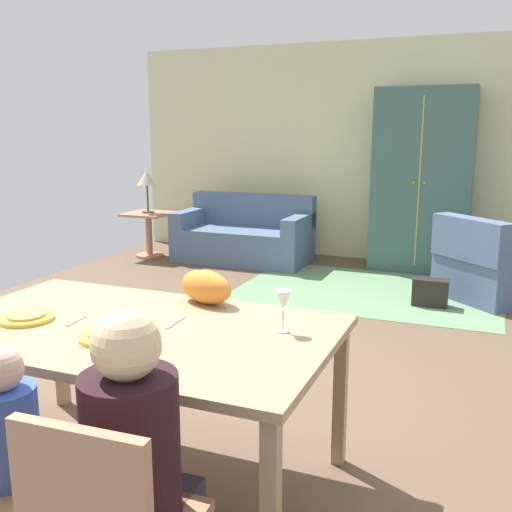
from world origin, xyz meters
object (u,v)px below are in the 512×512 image
object	(u,v)px
plate_near_child	(108,336)
armoire	(422,181)
cat	(206,287)
table_lamp	(147,179)
plate_near_man	(26,318)
person_child	(19,478)
handbag	(430,293)
person_woman	(139,489)
armchair	(491,267)
side_table	(149,228)
wine_glass	(283,302)
couch	(245,237)
dining_table	(133,339)

from	to	relation	value
plate_near_child	armoire	bearing A→B (deg)	82.23
cat	table_lamp	xyz separation A→B (m)	(-2.80, 3.86, 0.16)
plate_near_man	person_child	world-z (taller)	person_child
handbag	table_lamp	bearing A→B (deg)	166.13
person_child	handbag	world-z (taller)	person_child
plate_near_child	person_woman	size ratio (longest dim) A/B	0.23
plate_near_man	cat	bearing A→B (deg)	40.63
armchair	side_table	xyz separation A→B (m)	(-4.16, 0.44, 0.06)
cat	table_lamp	size ratio (longest dim) A/B	0.59
wine_glass	couch	size ratio (longest dim) A/B	0.11
plate_near_man	dining_table	bearing A→B (deg)	13.48
person_child	armchair	xyz separation A→B (m)	(1.50, 4.58, -0.11)
plate_near_child	handbag	bearing A→B (deg)	74.51
cat	armoire	bearing A→B (deg)	102.09
wine_glass	handbag	bearing A→B (deg)	84.05
plate_near_child	armoire	distance (m)	5.13
armoire	person_woman	bearing A→B (deg)	-91.97
wine_glass	person_child	world-z (taller)	wine_glass
person_woman	side_table	bearing A→B (deg)	122.15
dining_table	table_lamp	xyz separation A→B (m)	(-2.65, 4.29, 0.31)
wine_glass	side_table	xyz separation A→B (m)	(-3.31, 4.11, -0.52)
armchair	person_child	bearing A→B (deg)	-108.14
person_woman	armchair	size ratio (longest dim) A/B	0.92
plate_near_child	person_child	size ratio (longest dim) A/B	0.27
person_woman	armoire	world-z (taller)	armoire
plate_near_child	couch	xyz separation A→B (m)	(-1.41, 4.73, -0.46)
armoire	side_table	xyz separation A→B (m)	(-3.35, -0.60, -0.67)
plate_near_child	armoire	size ratio (longest dim) A/B	0.12
dining_table	wine_glass	xyz separation A→B (m)	(0.66, 0.18, 0.20)
person_woman	plate_near_child	bearing A→B (deg)	132.58
couch	table_lamp	xyz separation A→B (m)	(-1.25, -0.26, 0.70)
armchair	side_table	bearing A→B (deg)	173.97
wine_glass	handbag	size ratio (longest dim) A/B	0.58
cat	armoire	world-z (taller)	armoire
wine_glass	couch	xyz separation A→B (m)	(-2.06, 4.37, -0.59)
handbag	plate_near_child	bearing A→B (deg)	-105.49
armchair	handbag	world-z (taller)	armchair
plate_near_child	side_table	size ratio (longest dim) A/B	0.43
armoire	armchair	bearing A→B (deg)	-52.09
person_woman	cat	xyz separation A→B (m)	(-0.35, 1.16, 0.33)
dining_table	wine_glass	distance (m)	0.71
couch	armoire	xyz separation A→B (m)	(2.10, 0.34, 0.75)
person_woman	cat	size ratio (longest dim) A/B	3.47
wine_glass	person_woman	size ratio (longest dim) A/B	0.17
person_woman	armchair	world-z (taller)	person_woman
person_child	armoire	xyz separation A→B (m)	(0.69, 5.62, 0.62)
armchair	person_woman	bearing A→B (deg)	-102.38
dining_table	person_child	bearing A→B (deg)	-89.82
handbag	cat	bearing A→B (deg)	-105.88
person_woman	handbag	distance (m)	4.16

